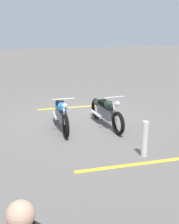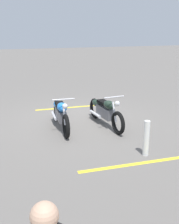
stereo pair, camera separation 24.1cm
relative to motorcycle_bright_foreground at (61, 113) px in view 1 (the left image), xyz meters
name	(u,v)px [view 1 (the left image)]	position (x,y,z in m)	size (l,w,h in m)	color
ground_plane	(80,120)	(-0.46, 0.67, -0.46)	(60.00, 60.00, 0.00)	#66605B
motorcycle_bright_foreground	(61,113)	(0.00, 0.00, 0.00)	(2.23, 0.62, 1.04)	black
motorcycle_dark_foreground	(105,111)	(0.18, 1.34, 0.00)	(2.23, 0.64, 1.04)	black
bollard_post	(145,139)	(2.44, 1.54, -0.03)	(0.14, 0.14, 0.86)	white
parking_stripe_near	(80,107)	(-2.00, 1.07, -0.46)	(3.20, 0.12, 0.01)	yellow
parking_stripe_mid	(145,163)	(2.79, 1.39, -0.46)	(3.20, 0.12, 0.01)	yellow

